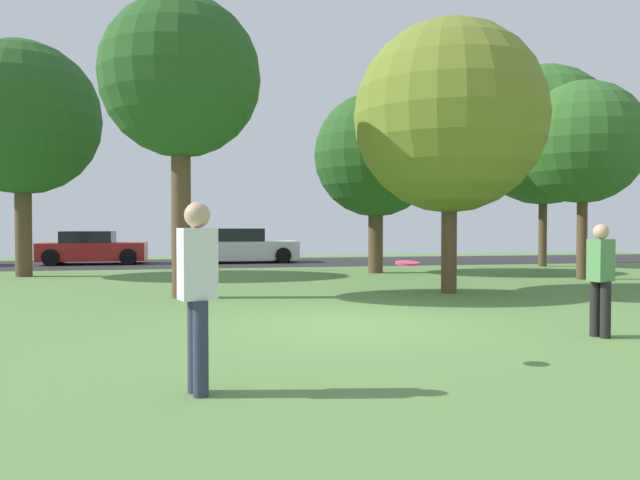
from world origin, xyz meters
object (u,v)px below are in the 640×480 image
object	(u,v)px
maple_tree_far	(376,156)
person_thrower	(198,288)
maple_tree_near	(583,143)
parked_car_white	(241,247)
frisbee_disc	(407,263)
oak_tree_center	(22,119)
person_catcher	(601,275)
birch_tree_lone	(450,117)
oak_tree_right	(181,79)
oak_tree_left	(544,136)
street_lamp_post	(173,205)
parked_car_red	(93,249)

from	to	relation	value
maple_tree_far	person_thrower	size ratio (longest dim) A/B	3.32
maple_tree_near	parked_car_white	xyz separation A→B (m)	(-9.01, 9.76, -3.25)
frisbee_disc	oak_tree_center	bearing A→B (deg)	119.05
person_catcher	birch_tree_lone	bearing A→B (deg)	-110.08
birch_tree_lone	oak_tree_right	size ratio (longest dim) A/B	0.97
oak_tree_left	parked_car_white	bearing A→B (deg)	157.65
frisbee_disc	street_lamp_post	xyz separation A→B (m)	(-3.07, 15.00, 1.12)
maple_tree_near	street_lamp_post	bearing A→B (deg)	153.11
oak_tree_center	parked_car_red	distance (m)	7.14
maple_tree_far	street_lamp_post	world-z (taller)	maple_tree_far
maple_tree_far	maple_tree_near	distance (m)	6.16
maple_tree_near	frisbee_disc	size ratio (longest dim) A/B	19.14
maple_tree_far	frisbee_disc	world-z (taller)	maple_tree_far
person_thrower	person_catcher	distance (m)	5.73
birch_tree_lone	maple_tree_near	xyz separation A→B (m)	(5.16, 2.53, -0.10)
maple_tree_far	parked_car_red	xyz separation A→B (m)	(-9.76, 6.49, -3.19)
frisbee_disc	parked_car_red	xyz separation A→B (m)	(-6.35, 19.06, -0.51)
person_thrower	oak_tree_center	bearing A→B (deg)	91.94
birch_tree_lone	oak_tree_right	world-z (taller)	oak_tree_right
birch_tree_lone	oak_tree_right	distance (m)	6.01
oak_tree_right	parked_car_white	xyz separation A→B (m)	(2.11, 12.03, -3.99)
parked_car_red	parked_car_white	xyz separation A→B (m)	(5.86, -0.17, 0.04)
oak_tree_left	person_thrower	distance (m)	20.18
birch_tree_lone	parked_car_white	xyz separation A→B (m)	(-3.86, 12.29, -3.35)
birch_tree_lone	oak_tree_left	size ratio (longest dim) A/B	0.82
parked_car_white	street_lamp_post	distance (m)	4.93
oak_tree_left	birch_tree_lone	bearing A→B (deg)	-132.64
oak_tree_center	person_catcher	bearing A→B (deg)	-49.30
maple_tree_far	maple_tree_near	bearing A→B (deg)	-33.93
oak_tree_left	street_lamp_post	world-z (taller)	oak_tree_left
street_lamp_post	parked_car_red	bearing A→B (deg)	129.01
parked_car_white	oak_tree_center	bearing A→B (deg)	-141.19
birch_tree_lone	maple_tree_far	distance (m)	5.97
person_catcher	parked_car_white	world-z (taller)	person_catcher
frisbee_disc	parked_car_white	bearing A→B (deg)	91.49
oak_tree_right	parked_car_red	xyz separation A→B (m)	(-3.75, 12.20, -4.03)
birch_tree_lone	parked_car_white	world-z (taller)	birch_tree_lone
oak_tree_left	person_catcher	size ratio (longest dim) A/B	4.82
parked_car_red	person_thrower	bearing A→B (deg)	-78.37
oak_tree_center	birch_tree_lone	size ratio (longest dim) A/B	1.14
oak_tree_right	frisbee_disc	xyz separation A→B (m)	(2.60, -6.86, -3.52)
street_lamp_post	oak_tree_right	bearing A→B (deg)	-86.74
maple_tree_far	parked_car_white	bearing A→B (deg)	121.69
maple_tree_near	parked_car_white	size ratio (longest dim) A/B	1.24
oak_tree_right	person_thrower	world-z (taller)	oak_tree_right
frisbee_disc	street_lamp_post	distance (m)	15.36
person_catcher	parked_car_white	bearing A→B (deg)	-96.50
street_lamp_post	maple_tree_far	bearing A→B (deg)	-20.63
maple_tree_far	maple_tree_near	xyz separation A→B (m)	(5.11, -3.44, 0.09)
oak_tree_center	maple_tree_near	world-z (taller)	oak_tree_center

